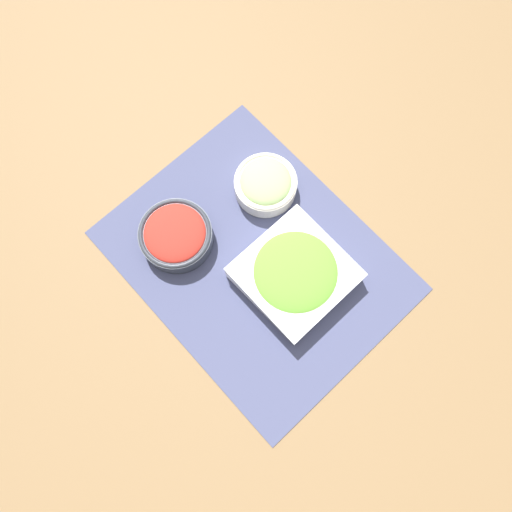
% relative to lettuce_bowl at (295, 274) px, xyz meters
% --- Properties ---
extents(ground_plane, '(3.00, 3.00, 0.00)m').
position_rel_lettuce_bowl_xyz_m(ground_plane, '(0.07, 0.03, -0.03)').
color(ground_plane, olive).
extents(placemat, '(0.53, 0.41, 0.00)m').
position_rel_lettuce_bowl_xyz_m(placemat, '(0.07, 0.03, -0.03)').
color(placemat, '#474C70').
rests_on(placemat, ground_plane).
extents(lettuce_bowl, '(0.19, 0.19, 0.06)m').
position_rel_lettuce_bowl_xyz_m(lettuce_bowl, '(0.00, 0.00, 0.00)').
color(lettuce_bowl, white).
rests_on(lettuce_bowl, placemat).
extents(cucumber_bowl, '(0.12, 0.12, 0.05)m').
position_rel_lettuce_bowl_xyz_m(cucumber_bowl, '(0.17, -0.08, -0.00)').
color(cucumber_bowl, silver).
rests_on(cucumber_bowl, placemat).
extents(tomato_bowl, '(0.14, 0.14, 0.05)m').
position_rel_lettuce_bowl_xyz_m(tomato_bowl, '(0.21, 0.11, -0.00)').
color(tomato_bowl, '#333842').
rests_on(tomato_bowl, placemat).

